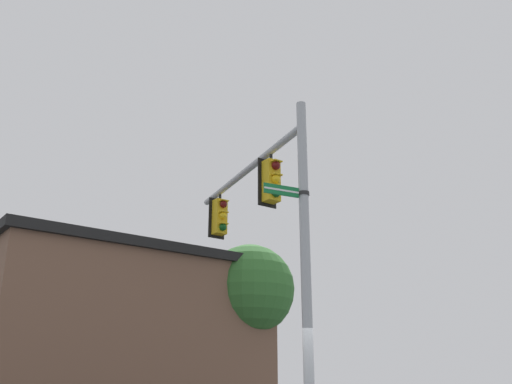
% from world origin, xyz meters
% --- Properties ---
extents(signal_pole, '(0.21, 0.21, 7.51)m').
position_xyz_m(signal_pole, '(0.00, 0.00, 3.76)').
color(signal_pole, '#ADB2B7').
rests_on(signal_pole, ground).
extents(mast_arm, '(1.31, 5.98, 0.18)m').
position_xyz_m(mast_arm, '(-0.57, -2.97, 6.92)').
color(mast_arm, '#ADB2B7').
extents(traffic_light_nearest_pole, '(0.54, 0.49, 1.31)m').
position_xyz_m(traffic_light_nearest_pole, '(-0.29, -1.48, 6.13)').
color(traffic_light_nearest_pole, black).
extents(traffic_light_mid_inner, '(0.54, 0.49, 1.31)m').
position_xyz_m(traffic_light_mid_inner, '(-0.92, -4.80, 6.13)').
color(traffic_light_mid_inner, black).
extents(street_name_sign, '(1.06, 0.32, 0.22)m').
position_xyz_m(street_name_sign, '(0.28, -0.05, 5.33)').
color(street_name_sign, '#147238').
extents(storefront_building, '(9.24, 8.64, 5.55)m').
position_xyz_m(storefront_building, '(0.19, -10.07, 2.79)').
color(storefront_building, brown).
rests_on(storefront_building, ground).
extents(tree_by_storefront, '(3.07, 3.07, 6.08)m').
position_xyz_m(tree_by_storefront, '(-3.57, -7.00, 4.51)').
color(tree_by_storefront, '#4C3823').
rests_on(tree_by_storefront, ground).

